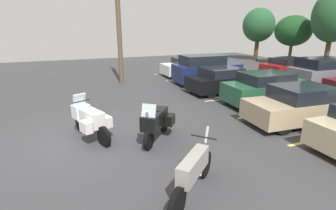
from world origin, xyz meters
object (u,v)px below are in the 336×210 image
Objects in this scene: utility_pole at (118,11)px; car_navy at (206,69)px; car_black at (225,80)px; motorcycle_second at (156,122)px; car_far_red at (291,68)px; car_tan at (303,105)px; car_far_grey at (324,72)px; car_green at (268,89)px; motorcycle_third at (193,171)px; motorcycle_touring at (90,119)px; car_white at (190,67)px.

car_navy is at bearing 68.75° from utility_pole.
utility_pole is at bearing -131.64° from car_black.
car_far_red is at bearing 117.41° from motorcycle_second.
car_tan is at bearing -43.44° from car_far_red.
utility_pole is at bearing -114.87° from car_far_grey.
car_far_red is (-6.45, 12.44, 0.06)m from motorcycle_second.
car_navy is 0.99× the size of car_green.
motorcycle_third is 0.42× the size of car_green.
car_green reaches higher than motorcycle_third.
motorcycle_third is at bearing -53.19° from car_far_red.
motorcycle_third is 0.41× the size of car_black.
utility_pole is at bearing 175.13° from motorcycle_second.
motorcycle_touring is at bearing -18.75° from utility_pole.
car_green is 0.98× the size of car_far_red.
car_far_grey reaches higher than car_far_red.
motorcycle_touring is 0.47× the size of car_white.
motorcycle_third is at bearing -3.26° from motorcycle_second.
motorcycle_second is 2.99m from motorcycle_third.
motorcycle_third is 0.41× the size of car_far_red.
motorcycle_third is (3.99, 1.82, -0.09)m from motorcycle_touring.
utility_pole reaches higher than car_tan.
motorcycle_second is 9.28m from car_navy.
motorcycle_second is (1.01, 1.99, -0.01)m from motorcycle_touring.
utility_pole is at bearing -142.47° from car_green.
car_black is 0.94× the size of car_tan.
car_far_grey is at bearing 107.04° from motorcycle_second.
car_white is 1.00× the size of car_green.
car_far_grey is (0.95, 6.61, 0.19)m from car_black.
motorcycle_second is at bearing -72.96° from car_far_grey.
utility_pole reaches higher than car_white.
car_tan is 11.55m from utility_pole.
motorcycle_touring is 1.22× the size of motorcycle_second.
car_green is at bearing -53.72° from car_far_red.
utility_pole is (-2.70, -11.66, 3.74)m from car_far_red.
car_green is (5.21, 0.41, -0.14)m from car_navy.
utility_pole is (0.80, -5.38, 3.82)m from car_white.
car_green is at bearing 96.51° from motorcycle_touring.
motorcycle_second is at bearing -72.81° from car_green.
motorcycle_touring is at bearing -79.02° from car_far_grey.
car_white is at bearing -178.92° from car_green.
car_navy is 7.29m from car_far_grey.
car_far_red reaches higher than motorcycle_touring.
utility_pole reaches higher than car_black.
car_navy is at bearing 127.98° from motorcycle_touring.
car_far_grey is at bearing 123.42° from car_tan.
utility_pole is (-8.15, 2.77, 3.79)m from motorcycle_touring.
car_navy is at bearing 140.53° from motorcycle_second.
car_navy is at bearing -96.23° from car_far_red.
car_green reaches higher than car_far_red.
car_black is at bearing 48.36° from utility_pole.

